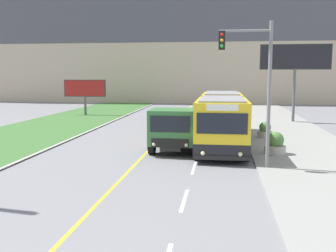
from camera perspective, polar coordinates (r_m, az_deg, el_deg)
The scene contains 8 objects.
apartment_block_background at distance 60.63m, azimuth 4.12°, elevation 15.29°, with size 80.00×8.04×24.80m.
city_bus at distance 23.94m, azimuth 7.81°, elevation 1.06°, with size 2.74×12.42×2.93m.
dump_truck at distance 21.34m, azimuth 0.99°, elevation -0.48°, with size 2.44×6.41×2.35m.
traffic_light_mast at distance 17.44m, azimuth 12.53°, elevation 7.00°, with size 2.28×0.32×6.39m.
billboard_large at distance 35.81m, azimuth 17.99°, elevation 9.07°, with size 5.97×0.24×6.73m.
billboard_small at distance 41.15m, azimuth -11.97°, elevation 5.23°, with size 4.36×0.24×3.61m.
planter_round_near at distance 21.00m, azimuth 15.30°, elevation -2.56°, with size 1.08×1.08×1.14m.
planter_round_second at distance 26.10m, azimuth 13.89°, elevation -0.67°, with size 0.94×0.94×1.05m.
Camera 1 is at (3.91, -4.74, 4.14)m, focal length 42.00 mm.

